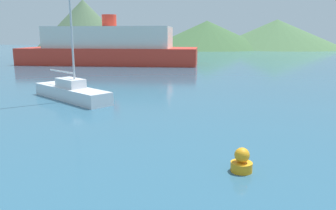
# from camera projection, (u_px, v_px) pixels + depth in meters

# --- Properties ---
(sailboat_inner) EXTENTS (6.67, 4.61, 10.72)m
(sailboat_inner) POSITION_uv_depth(u_px,v_px,m) (71.00, 91.00, 20.39)
(sailboat_inner) COLOR silver
(sailboat_inner) RESTS_ON ground_plane
(ferry_distant) EXTENTS (25.02, 11.54, 6.69)m
(ferry_distant) POSITION_uv_depth(u_px,v_px,m) (110.00, 48.00, 45.54)
(ferry_distant) COLOR red
(ferry_distant) RESTS_ON ground_plane
(buoy_marker) EXTENTS (0.64, 0.64, 0.73)m
(buoy_marker) POSITION_uv_depth(u_px,v_px,m) (242.00, 162.00, 9.62)
(buoy_marker) COLOR orange
(buoy_marker) RESTS_ON ground_plane
(hill_west) EXTENTS (30.21, 30.21, 15.23)m
(hill_west) POSITION_uv_depth(u_px,v_px,m) (84.00, 24.00, 107.01)
(hill_west) COLOR #4C6647
(hill_west) RESTS_ON ground_plane
(hill_central) EXTENTS (36.23, 36.23, 8.12)m
(hill_central) POSITION_uv_depth(u_px,v_px,m) (207.00, 35.00, 96.56)
(hill_central) COLOR #3D6038
(hill_central) RESTS_ON ground_plane
(hill_east) EXTENTS (38.82, 38.82, 8.55)m
(hill_east) POSITION_uv_depth(u_px,v_px,m) (277.00, 34.00, 97.99)
(hill_east) COLOR #476B42
(hill_east) RESTS_ON ground_plane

